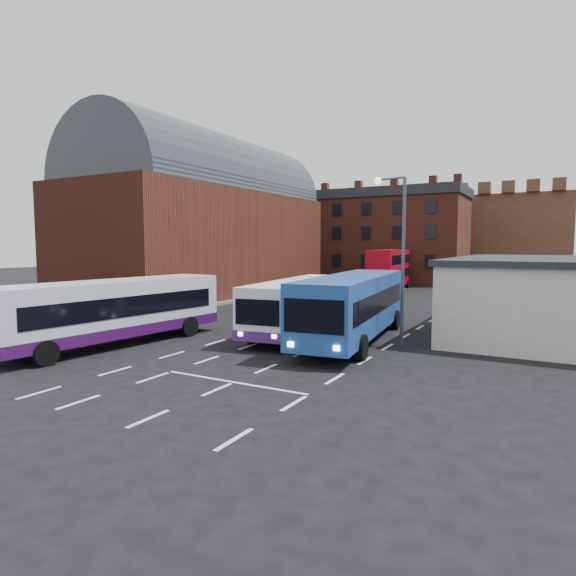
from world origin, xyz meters
The scene contains 12 objects.
ground centered at (0.00, 0.00, 0.00)m, with size 180.00×180.00×0.00m, color black.
railway_station centered at (-15.50, 21.00, 7.64)m, with size 12.00×28.00×16.00m.
forecourt_wall centered at (-10.20, 2.00, 0.90)m, with size 1.20×10.00×1.80m, color #602B1E.
cream_building centered at (15.00, 14.00, 2.16)m, with size 10.40×16.40×4.25m.
brick_terrace centered at (-6.00, 46.00, 5.50)m, with size 22.00×10.00×11.00m, color brown.
castle_keep centered at (6.00, 66.00, 6.00)m, with size 22.00×22.00×12.00m, color brown.
bus_white_outbound centered at (-4.00, -0.53, 1.90)m, with size 3.91×12.00×3.21m.
bus_white_inbound centered at (2.46, 6.80, 1.76)m, with size 3.94×11.19×2.99m.
bus_blue centered at (6.00, 6.15, 2.01)m, with size 4.29×12.71×3.40m.
bus_red_double centered at (-0.79, 34.25, 2.37)m, with size 3.55×11.35×4.47m.
street_lamp centered at (8.32, 5.93, 4.99)m, with size 1.66×0.54×8.27m.
pedestrian_beige centered at (-5.19, -1.59, 0.80)m, with size 0.78×0.60×1.60m, color #A79A86.
Camera 1 is at (14.97, -16.90, 4.94)m, focal length 30.00 mm.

